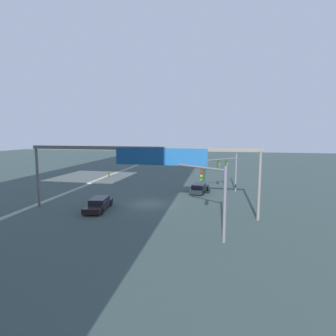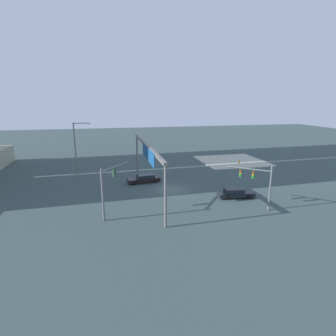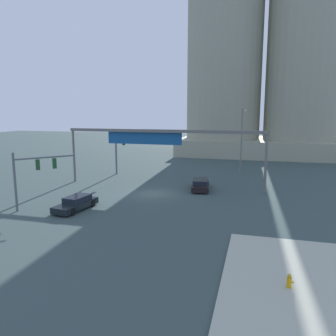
# 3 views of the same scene
# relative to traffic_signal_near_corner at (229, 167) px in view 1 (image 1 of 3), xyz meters

# --- Properties ---
(ground_plane) EXTENTS (182.83, 182.83, 0.00)m
(ground_plane) POSITION_rel_traffic_signal_near_corner_xyz_m (8.72, 7.95, -3.52)
(ground_plane) COLOR #364746
(sidewalk_corner) EXTENTS (12.52, 12.80, 0.15)m
(sidewalk_corner) POSITION_rel_traffic_signal_near_corner_xyz_m (23.96, -8.50, -3.44)
(sidewalk_corner) COLOR #A9AC98
(sidewalk_corner) RESTS_ON ground
(traffic_signal_near_corner) EXTENTS (3.68, 4.08, 5.19)m
(traffic_signal_near_corner) POSITION_rel_traffic_signal_near_corner_xyz_m (0.00, 0.00, 0.00)
(traffic_signal_near_corner) COLOR #596063
(traffic_signal_near_corner) RESTS_ON ground
(traffic_signal_opposite_side) EXTENTS (3.98, 3.09, 5.59)m
(traffic_signal_opposite_side) POSITION_rel_traffic_signal_near_corner_xyz_m (1.10, 16.70, 0.25)
(traffic_signal_opposite_side) COLOR #5A5A69
(traffic_signal_opposite_side) RESTS_ON ground
(overhead_sign_gantry) EXTENTS (23.17, 0.43, 6.62)m
(overhead_sign_gantry) POSITION_rel_traffic_signal_near_corner_xyz_m (8.19, 11.42, 2.10)
(overhead_sign_gantry) COLOR #63635F
(overhead_sign_gantry) RESTS_ON ground
(sedan_car_approaching) EXTENTS (2.26, 4.78, 1.21)m
(sedan_car_approaching) POSITION_rel_traffic_signal_near_corner_xyz_m (3.79, 0.66, -2.94)
(sedan_car_approaching) COLOR black
(sedan_car_approaching) RESTS_ON ground
(sedan_car_waiting_far) EXTENTS (2.44, 5.10, 1.21)m
(sedan_car_waiting_far) POSITION_rel_traffic_signal_near_corner_xyz_m (13.17, 11.19, -2.94)
(sedan_car_waiting_far) COLOR black
(sedan_car_waiting_far) RESTS_ON ground
(fire_hydrant_on_curb) EXTENTS (0.33, 0.22, 0.71)m
(fire_hydrant_on_curb) POSITION_rel_traffic_signal_near_corner_xyz_m (21.00, -8.69, -3.03)
(fire_hydrant_on_curb) COLOR orange
(fire_hydrant_on_curb) RESTS_ON sidewalk_corner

